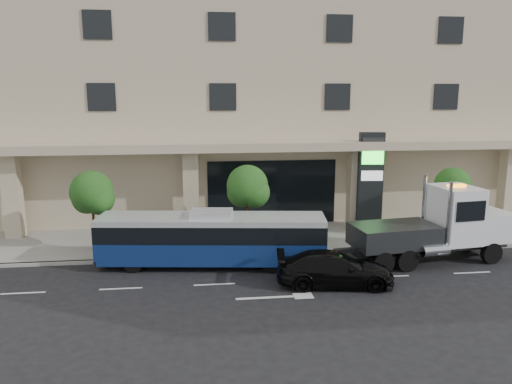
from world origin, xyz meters
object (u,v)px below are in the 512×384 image
(tow_truck, at_px, (439,227))
(black_sedan, at_px, (335,269))
(signage_pylon, at_px, (370,181))
(city_bus, at_px, (212,238))

(tow_truck, bearing_deg, black_sedan, -164.04)
(signage_pylon, bearing_deg, tow_truck, -68.16)
(city_bus, distance_m, black_sedan, 6.12)
(black_sedan, distance_m, signage_pylon, 9.50)
(city_bus, relative_size, black_sedan, 2.18)
(black_sedan, relative_size, signage_pylon, 0.87)
(city_bus, height_order, signage_pylon, signage_pylon)
(tow_truck, relative_size, signage_pylon, 1.59)
(black_sedan, height_order, signage_pylon, signage_pylon)
(city_bus, height_order, tow_truck, tow_truck)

